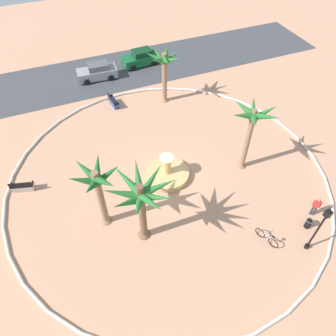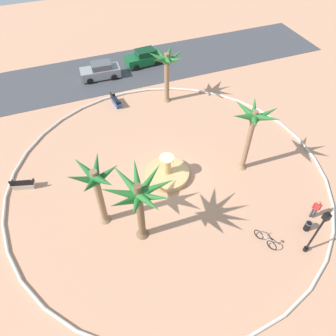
% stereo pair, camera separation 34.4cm
% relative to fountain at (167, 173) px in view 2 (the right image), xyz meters
% --- Properties ---
extents(ground_plane, '(80.00, 80.00, 0.00)m').
position_rel_fountain_xyz_m(ground_plane, '(0.05, -0.20, -0.30)').
color(ground_plane, tan).
extents(plaza_curb, '(23.65, 23.65, 0.20)m').
position_rel_fountain_xyz_m(plaza_curb, '(0.05, -0.20, -0.20)').
color(plaza_curb, silver).
rests_on(plaza_curb, ground).
extents(street_asphalt, '(48.00, 8.00, 0.03)m').
position_rel_fountain_xyz_m(street_asphalt, '(0.05, 16.03, -0.28)').
color(street_asphalt, '#424247').
rests_on(street_asphalt, ground).
extents(fountain, '(3.34, 3.34, 1.98)m').
position_rel_fountain_xyz_m(fountain, '(0.00, 0.00, 0.00)').
color(fountain, tan).
rests_on(fountain, ground).
extents(palm_tree_near_fountain, '(4.27, 4.28, 5.20)m').
position_rel_fountain_xyz_m(palm_tree_near_fountain, '(-3.21, -4.18, 3.72)').
color(palm_tree_near_fountain, brown).
rests_on(palm_tree_near_fountain, ground).
extents(palm_tree_by_curb, '(3.46, 3.31, 5.65)m').
position_rel_fountain_xyz_m(palm_tree_by_curb, '(5.76, -1.24, 4.05)').
color(palm_tree_by_curb, '#8E6B4C').
rests_on(palm_tree_by_curb, ground).
extents(palm_tree_mid_plaza, '(3.36, 3.41, 5.06)m').
position_rel_fountain_xyz_m(palm_tree_mid_plaza, '(3.42, 9.07, 3.50)').
color(palm_tree_mid_plaza, '#8E6B4C').
rests_on(palm_tree_mid_plaza, ground).
extents(palm_tree_far_side, '(3.21, 3.23, 5.10)m').
position_rel_fountain_xyz_m(palm_tree_far_side, '(-5.27, -2.17, 3.41)').
color(palm_tree_far_side, '#8E6B4C').
rests_on(palm_tree_far_side, ground).
extents(bench_east, '(1.68, 0.91, 1.00)m').
position_rel_fountain_xyz_m(bench_east, '(-10.13, 2.62, 0.05)').
color(bench_east, beige).
rests_on(bench_east, ground).
extents(bench_west, '(0.70, 1.65, 1.00)m').
position_rel_fountain_xyz_m(bench_west, '(-1.31, 10.13, 0.05)').
color(bench_west, '#335BA8').
rests_on(bench_west, ground).
extents(lamppost, '(0.32, 0.32, 4.07)m').
position_rel_fountain_xyz_m(lamppost, '(5.87, -8.85, 2.09)').
color(lamppost, black).
rests_on(lamppost, ground).
extents(trash_bin, '(0.46, 0.46, 0.73)m').
position_rel_fountain_xyz_m(trash_bin, '(6.89, -7.62, 0.09)').
color(trash_bin, black).
rests_on(trash_bin, ground).
extents(bicycle_red_frame, '(0.69, 1.64, 0.94)m').
position_rel_fountain_xyz_m(bicycle_red_frame, '(3.76, -7.50, 0.09)').
color(bicycle_red_frame, black).
rests_on(bicycle_red_frame, ground).
extents(person_cyclist_helmet, '(0.42, 0.38, 1.68)m').
position_rel_fountain_xyz_m(person_cyclist_helmet, '(7.83, -6.94, 0.65)').
color(person_cyclist_helmet, '#33333D').
rests_on(person_cyclist_helmet, ground).
extents(parked_car_leftmost, '(4.09, 2.09, 1.67)m').
position_rel_fountain_xyz_m(parked_car_leftmost, '(-1.55, 15.28, 0.48)').
color(parked_car_leftmost, gray).
rests_on(parked_car_leftmost, ground).
extents(parked_car_second, '(4.12, 2.15, 1.67)m').
position_rel_fountain_xyz_m(parked_car_second, '(3.53, 16.29, 0.48)').
color(parked_car_second, '#145B2D').
rests_on(parked_car_second, ground).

